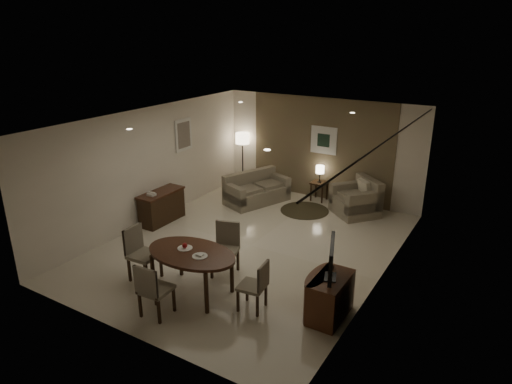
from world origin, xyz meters
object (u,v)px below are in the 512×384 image
Objects in this scene: tv_cabinet at (330,297)px; chair_near at (156,289)px; chair_far at (225,250)px; chair_left at (144,254)px; sofa at (257,188)px; side_table at (319,191)px; dining_table at (192,272)px; console_desk at (162,207)px; chair_right at (252,286)px; armchair at (356,197)px; floor_lamp at (243,160)px.

tv_cabinet is 2.77m from chair_near.
chair_far is 0.98× the size of chair_left.
sofa is 1.67m from side_table.
sofa is (-0.27, 4.43, -0.11)m from chair_left.
chair_left is 0.60× the size of sofa.
dining_table is at bearing -116.59° from chair_far.
chair_near is 1.62m from chair_far.
chair_near is (2.49, -2.88, 0.10)m from console_desk.
dining_table is 1.93× the size of chair_right.
dining_table is at bearing -142.02° from sofa.
sofa is at bearing -156.81° from chair_right.
dining_table is at bearing -63.83° from armchair.
console_desk is 1.27× the size of chair_near.
dining_table is 1.77× the size of chair_near.
tv_cabinet is 1.04× the size of chair_right.
armchair is 3.62m from floor_lamp.
chair_right is (1.22, 0.92, -0.04)m from chair_near.
chair_near is at bearing -96.16° from dining_table.
chair_near reaches higher than console_desk.
chair_right is (1.02, -0.69, -0.06)m from chair_far.
sofa reaches higher than console_desk.
side_table is at bearing 89.61° from dining_table.
tv_cabinet is (4.89, -1.50, -0.03)m from console_desk.
armchair is 0.64× the size of floor_lamp.
chair_far is at bearing -100.75° from chair_near.
chair_left is (-1.03, -0.09, 0.11)m from dining_table.
tv_cabinet is 6.70m from floor_lamp.
chair_far is at bearing -25.14° from console_desk.
dining_table is 1.00× the size of sofa.
chair_right is 6.30m from floor_lamp.
chair_left is at bearing -155.24° from sofa.
chair_far is 4.52m from side_table.
side_table is at bearing -94.62° from chair_near.
floor_lamp is (-2.39, 5.32, 0.39)m from dining_table.
chair_far is 1.46m from chair_left.
tv_cabinet is 1.26m from chair_right.
dining_table reaches higher than tv_cabinet.
chair_left is (-1.15, -0.90, 0.01)m from chair_far.
dining_table is at bearing -65.86° from floor_lamp.
chair_right reaches higher than side_table.
console_desk is at bearing -52.54° from chair_near.
tv_cabinet is 2.38m from dining_table.
tv_cabinet is 0.58× the size of floor_lamp.
chair_right is at bearing -158.83° from tv_cabinet.
chair_near is 0.61× the size of floor_lamp.
armchair is (1.19, 4.89, 0.06)m from dining_table.
chair_right is at bearing -128.72° from sofa.
armchair is (1.28, 5.69, -0.03)m from chair_near.
sofa is at bearing 93.78° from chair_far.
chair_far is 0.98× the size of armchair.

